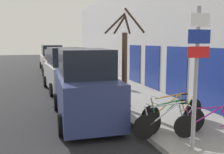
% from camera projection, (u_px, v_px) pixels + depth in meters
% --- Properties ---
extents(ground_plane, '(80.00, 80.00, 0.00)m').
position_uv_depth(ground_plane, '(72.00, 93.00, 12.97)').
color(ground_plane, black).
extents(sidewalk_curb, '(3.20, 32.00, 0.15)m').
position_uv_depth(sidewalk_curb, '(105.00, 81.00, 16.38)').
color(sidewalk_curb, gray).
rests_on(sidewalk_curb, ground).
extents(building_facade, '(0.23, 32.00, 6.50)m').
position_uv_depth(building_facade, '(131.00, 33.00, 16.39)').
color(building_facade, '#BCBCC1').
rests_on(building_facade, ground).
extents(signpost, '(0.56, 0.11, 3.27)m').
position_uv_depth(signpost, '(196.00, 71.00, 5.56)').
color(signpost, '#939399').
rests_on(signpost, sidewalk_curb).
extents(bicycle_0, '(2.01, 0.65, 0.85)m').
position_uv_depth(bicycle_0, '(213.00, 124.00, 6.55)').
color(bicycle_0, black).
rests_on(bicycle_0, sidewalk_curb).
extents(bicycle_1, '(2.25, 0.44, 0.91)m').
position_uv_depth(bicycle_1, '(171.00, 122.00, 6.66)').
color(bicycle_1, black).
rests_on(bicycle_1, sidewalk_curb).
extents(bicycle_2, '(2.10, 0.66, 0.86)m').
position_uv_depth(bicycle_2, '(172.00, 117.00, 7.12)').
color(bicycle_2, black).
rests_on(bicycle_2, sidewalk_curb).
extents(bicycle_3, '(2.39, 0.61, 0.92)m').
position_uv_depth(bicycle_3, '(173.00, 111.00, 7.71)').
color(bicycle_3, black).
rests_on(bicycle_3, sidewalk_curb).
extents(parked_car_0, '(2.13, 4.59, 2.42)m').
position_uv_depth(parked_car_0, '(85.00, 88.00, 8.49)').
color(parked_car_0, navy).
rests_on(parked_car_0, ground).
extents(parked_car_1, '(2.32, 4.44, 2.35)m').
position_uv_depth(parked_car_1, '(66.00, 71.00, 13.62)').
color(parked_car_1, '#B2B7BC').
rests_on(parked_car_1, ground).
extents(parked_car_2, '(2.14, 4.32, 2.07)m').
position_uv_depth(parked_car_2, '(58.00, 65.00, 18.27)').
color(parked_car_2, gray).
rests_on(parked_car_2, ground).
extents(parked_car_3, '(2.18, 4.71, 2.32)m').
position_uv_depth(parked_car_3, '(52.00, 59.00, 23.70)').
color(parked_car_3, silver).
rests_on(parked_car_3, ground).
extents(pedestrian_near, '(0.44, 0.37, 1.68)m').
position_uv_depth(pedestrian_near, '(108.00, 68.00, 14.49)').
color(pedestrian_near, '#333338').
rests_on(pedestrian_near, sidewalk_curb).
extents(pedestrian_far, '(0.44, 0.38, 1.71)m').
position_uv_depth(pedestrian_far, '(94.00, 63.00, 17.74)').
color(pedestrian_far, '#1E2338').
rests_on(pedestrian_far, sidewalk_curb).
extents(street_tree, '(1.31, 0.97, 3.71)m').
position_uv_depth(street_tree, '(124.00, 62.00, 9.18)').
color(street_tree, '#4C3828').
rests_on(street_tree, sidewalk_curb).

